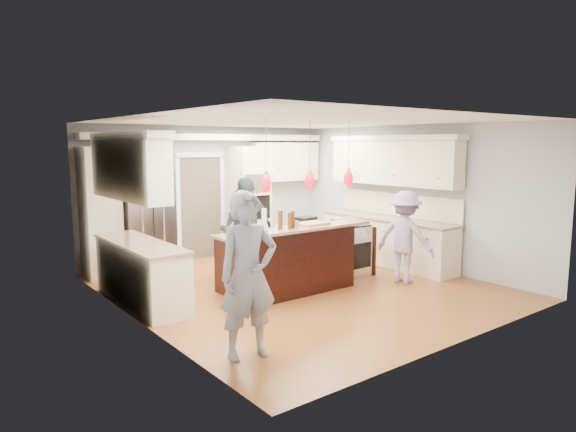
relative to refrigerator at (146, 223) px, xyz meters
name	(u,v)px	position (x,y,z in m)	size (l,w,h in m)	color
ground_plane	(301,287)	(1.55, -2.64, -0.90)	(6.00, 6.00, 0.00)	#AE642F
room_shell	(301,177)	(1.55, -2.64, 0.92)	(5.54, 6.04, 2.72)	#B2BCC6
refrigerator	(146,223)	(0.00, 0.00, 0.00)	(0.90, 0.70, 1.80)	#B7B7BC
oven_column	(249,201)	(2.30, 0.03, 0.25)	(0.72, 0.69, 2.30)	#FDEDCD
back_upper_cabinets	(182,179)	(0.80, 0.12, 0.77)	(5.30, 0.61, 2.54)	#FDEDCD
right_counter_run	(389,210)	(3.99, -2.34, 0.16)	(0.64, 3.10, 2.51)	#FDEDCD
left_cabinets	(136,233)	(-0.89, -1.84, 0.16)	(0.64, 2.30, 2.51)	#FDEDCD
kitchen_island	(286,260)	(1.30, -2.57, -0.41)	(2.10, 1.46, 1.12)	black
island_range	(346,250)	(2.71, -2.49, -0.44)	(0.82, 0.71, 0.92)	#B7B7BC
pendant_lights	(310,180)	(1.30, -3.15, 0.90)	(1.75, 0.15, 1.03)	black
person_bar_end	(248,275)	(-0.65, -4.44, 0.02)	(0.67, 0.44, 1.85)	gray
person_far_left	(240,231)	(1.29, -1.20, -0.12)	(0.76, 0.59, 1.55)	navy
person_far_right	(248,230)	(1.07, -1.79, 0.00)	(1.06, 0.44, 1.80)	#41555B
person_range_side	(405,237)	(3.15, -3.46, -0.12)	(1.01, 0.58, 1.57)	#A58BBC
floor_rug	(389,264)	(3.95, -2.44, -0.89)	(0.71, 1.04, 0.01)	olive
water_bottle	(264,220)	(0.46, -3.15, 0.38)	(0.08, 0.08, 0.32)	silver
beer_bottle_a	(280,220)	(0.75, -3.15, 0.36)	(0.07, 0.07, 0.28)	#49280D
beer_bottle_b	(290,221)	(0.87, -3.22, 0.34)	(0.06, 0.06, 0.25)	#49280D
beer_bottle_c	(293,219)	(0.96, -3.17, 0.35)	(0.06, 0.06, 0.26)	#49280D
drink_can	(297,225)	(0.95, -3.27, 0.28)	(0.06, 0.06, 0.12)	#B7B7BC
cutting_board	(312,224)	(1.39, -3.11, 0.24)	(0.45, 0.32, 0.04)	#B27F52
pot_large	(337,222)	(2.46, -2.50, 0.09)	(0.23, 0.23, 0.14)	#B7B7BC
pot_small	(354,221)	(2.86, -2.52, 0.08)	(0.23, 0.23, 0.11)	#B7B7BC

